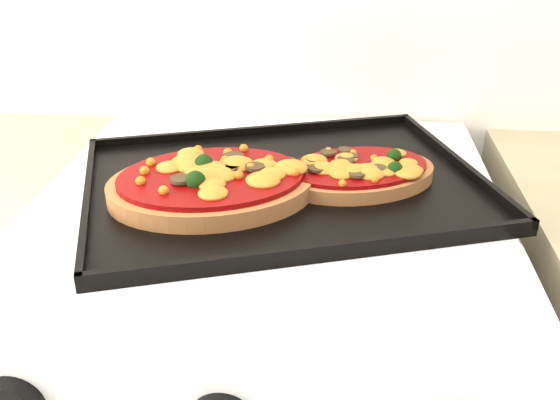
# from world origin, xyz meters

# --- Properties ---
(baking_tray) EXTENTS (0.59, 0.51, 0.02)m
(baking_tray) POSITION_xyz_m (-0.01, 1.72, 0.92)
(baking_tray) COLOR black
(baking_tray) RESTS_ON stove
(pizza_left) EXTENTS (0.30, 0.26, 0.04)m
(pizza_left) POSITION_xyz_m (-0.10, 1.67, 0.94)
(pizza_left) COLOR #A76839
(pizza_left) RESTS_ON baking_tray
(pizza_right) EXTENTS (0.24, 0.20, 0.03)m
(pizza_right) POSITION_xyz_m (0.08, 1.73, 0.93)
(pizza_right) COLOR #A76839
(pizza_right) RESTS_ON baking_tray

